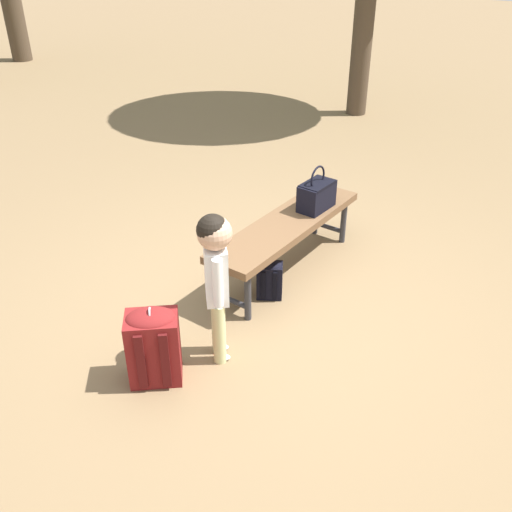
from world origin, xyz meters
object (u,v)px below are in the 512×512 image
(park_bench, at_px, (287,228))
(child_standing, at_px, (216,266))
(handbag, at_px, (317,194))
(backpack_large, at_px, (153,344))
(backpack_small, at_px, (270,278))

(park_bench, height_order, child_standing, child_standing)
(handbag, bearing_deg, park_bench, -19.20)
(handbag, height_order, child_standing, child_standing)
(handbag, relative_size, backpack_large, 0.69)
(child_standing, bearing_deg, handbag, 178.17)
(park_bench, bearing_deg, child_standing, 3.18)
(park_bench, distance_m, handbag, 0.38)
(backpack_large, relative_size, backpack_small, 1.66)
(child_standing, height_order, backpack_large, child_standing)
(child_standing, relative_size, backpack_small, 3.22)
(handbag, relative_size, child_standing, 0.36)
(backpack_large, bearing_deg, handbag, 171.00)
(backpack_large, height_order, backpack_small, backpack_large)
(handbag, bearing_deg, child_standing, -1.83)
(handbag, height_order, backpack_large, handbag)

